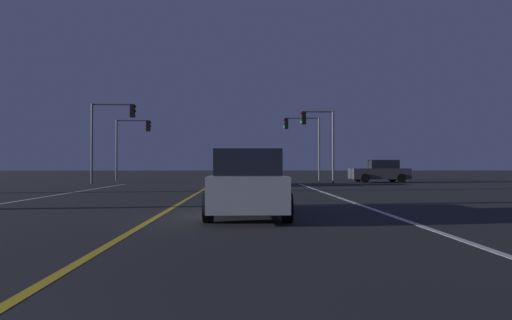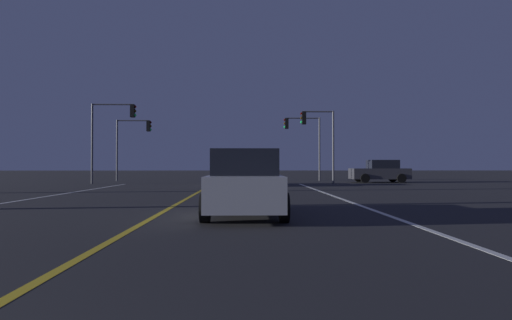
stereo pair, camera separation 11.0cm
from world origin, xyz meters
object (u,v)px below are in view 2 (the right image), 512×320
at_px(car_crossing_side, 380,172).
at_px(car_lead_same_lane, 245,184).
at_px(traffic_light_far_right, 302,134).
at_px(traffic_light_near_left, 113,124).
at_px(traffic_light_near_right, 317,130).
at_px(traffic_light_far_left, 134,135).
at_px(car_ahead_far, 252,173).

height_order(car_crossing_side, car_lead_same_lane, same).
distance_m(car_lead_same_lane, traffic_light_far_right, 24.39).
distance_m(car_crossing_side, traffic_light_near_left, 19.87).
bearing_deg(traffic_light_near_right, traffic_light_near_left, -0.00).
xyz_separation_m(car_crossing_side, car_lead_same_lane, (-10.16, -20.27, 0.00)).
bearing_deg(car_crossing_side, car_lead_same_lane, 63.37).
bearing_deg(traffic_light_far_left, car_ahead_far, -37.99).
bearing_deg(car_lead_same_lane, car_crossing_side, -26.63).
xyz_separation_m(traffic_light_near_left, traffic_light_far_right, (14.02, 5.50, -0.20)).
bearing_deg(car_crossing_side, car_ahead_far, 23.01).
bearing_deg(car_ahead_far, car_lead_same_lane, 178.63).
height_order(car_crossing_side, traffic_light_far_right, traffic_light_far_right).
bearing_deg(traffic_light_far_right, traffic_light_near_left, 21.42).
bearing_deg(traffic_light_far_left, car_lead_same_lane, -68.48).
bearing_deg(traffic_light_near_right, car_ahead_far, 24.36).
distance_m(car_crossing_side, traffic_light_near_right, 6.26).
height_order(traffic_light_near_left, traffic_light_far_right, traffic_light_near_left).
distance_m(traffic_light_far_right, traffic_light_far_left, 14.07).
bearing_deg(traffic_light_near_right, car_lead_same_lane, 74.52).
relative_size(car_ahead_far, car_crossing_side, 1.00).
height_order(car_ahead_far, traffic_light_far_left, traffic_light_far_left).
bearing_deg(car_ahead_far, traffic_light_near_right, -65.64).
relative_size(traffic_light_near_right, traffic_light_far_left, 1.01).
bearing_deg(car_ahead_far, traffic_light_far_left, 52.01).
xyz_separation_m(car_crossing_side, traffic_light_near_right, (-5.12, -2.04, 2.98)).
distance_m(car_ahead_far, traffic_light_far_left, 12.71).
height_order(traffic_light_near_left, traffic_light_far_left, traffic_light_near_left).
xyz_separation_m(car_ahead_far, car_lead_same_lane, (-0.39, -16.12, 0.00)).
relative_size(car_ahead_far, car_lead_same_lane, 1.00).
relative_size(traffic_light_far_right, traffic_light_far_left, 1.05).
relative_size(car_lead_same_lane, traffic_light_near_left, 0.77).
distance_m(traffic_light_near_left, traffic_light_far_left, 5.51).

